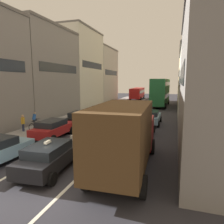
{
  "coord_description": "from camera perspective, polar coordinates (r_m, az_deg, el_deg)",
  "views": [
    {
      "loc": [
        6.12,
        -7.36,
        4.68
      ],
      "look_at": [
        0.0,
        12.0,
        1.6
      ],
      "focal_mm": 32.69,
      "sensor_mm": 36.0,
      "label": 1
    }
  ],
  "objects": [
    {
      "name": "hatchback_centre_lane_third",
      "position": [
        21.06,
        0.82,
        -2.0
      ],
      "size": [
        2.16,
        4.35,
        1.49
      ],
      "rotation": [
        0.0,
        0.0,
        1.6
      ],
      "color": "gray",
      "rests_on": "ground"
    },
    {
      "name": "building_row_left",
      "position": [
        35.01,
        -13.9,
        10.9
      ],
      "size": [
        7.2,
        43.9,
        13.93
      ],
      "rotation": [
        0.0,
        0.0,
        1.57
      ],
      "color": "gray",
      "rests_on": "ground"
    },
    {
      "name": "ground_plane",
      "position": [
        10.66,
        -20.91,
        -18.03
      ],
      "size": [
        140.0,
        140.0,
        0.0
      ],
      "primitive_type": "plane",
      "color": "#2F2F36"
    },
    {
      "name": "wagon_right_lane_far",
      "position": [
        22.75,
        10.88,
        -1.36
      ],
      "size": [
        2.07,
        4.3,
        1.49
      ],
      "rotation": [
        0.0,
        0.0,
        1.57
      ],
      "color": "#759EB7",
      "rests_on": "ground"
    },
    {
      "name": "lane_stripe_left",
      "position": [
        28.84,
        1.57,
        -0.7
      ],
      "size": [
        0.16,
        60.0,
        0.01
      ],
      "primitive_type": "cube",
      "color": "silver",
      "rests_on": "ground"
    },
    {
      "name": "sedan_centre_lane_second",
      "position": [
        15.71,
        -5.32,
        -5.73
      ],
      "size": [
        2.27,
        4.4,
        1.49
      ],
      "rotation": [
        0.0,
        0.0,
        1.63
      ],
      "color": "beige",
      "rests_on": "ground"
    },
    {
      "name": "wagon_left_lane_second",
      "position": [
        17.76,
        -16.19,
        -4.36
      ],
      "size": [
        2.08,
        4.31,
        1.49
      ],
      "rotation": [
        0.0,
        0.0,
        1.58
      ],
      "color": "#A51E1E",
      "rests_on": "ground"
    },
    {
      "name": "sedan_centre_lane_fifth",
      "position": [
        31.15,
        6.08,
        1.42
      ],
      "size": [
        2.18,
        4.36,
        1.49
      ],
      "rotation": [
        0.0,
        0.0,
        1.6
      ],
      "color": "#194C8C",
      "rests_on": "ground"
    },
    {
      "name": "removalist_box_truck",
      "position": [
        10.56,
        3.72,
        -6.26
      ],
      "size": [
        2.97,
        7.8,
        3.58
      ],
      "rotation": [
        0.0,
        0.0,
        1.62
      ],
      "color": "#A51E1E",
      "rests_on": "ground"
    },
    {
      "name": "sedan_right_lane_behind_truck",
      "position": [
        17.75,
        7.93,
        -4.1
      ],
      "size": [
        2.21,
        4.37,
        1.49
      ],
      "rotation": [
        0.0,
        0.0,
        1.53
      ],
      "color": "silver",
      "rests_on": "ground"
    },
    {
      "name": "sedan_left_lane_third",
      "position": [
        22.0,
        -8.92,
        -1.65
      ],
      "size": [
        2.25,
        4.39,
        1.49
      ],
      "rotation": [
        0.0,
        0.0,
        1.63
      ],
      "color": "black",
      "rests_on": "ground"
    },
    {
      "name": "sidewalk_left",
      "position": [
        30.57,
        -7.47,
        -0.12
      ],
      "size": [
        2.6,
        64.0,
        0.14
      ],
      "primitive_type": "cube",
      "color": "#989898",
      "rests_on": "ground"
    },
    {
      "name": "taxi_centre_lane_front",
      "position": [
        11.4,
        -16.99,
        -11.69
      ],
      "size": [
        2.28,
        4.41,
        1.66
      ],
      "rotation": [
        0.0,
        0.0,
        1.63
      ],
      "color": "black",
      "rests_on": "ground"
    },
    {
      "name": "sedan_left_lane_fourth",
      "position": [
        27.48,
        -2.94,
        0.49
      ],
      "size": [
        2.18,
        4.36,
        1.49
      ],
      "rotation": [
        0.0,
        0.0,
        1.54
      ],
      "color": "#19592D",
      "rests_on": "ground"
    },
    {
      "name": "lane_stripe_right",
      "position": [
        28.11,
        8.25,
        -1.04
      ],
      "size": [
        0.16,
        60.0,
        0.01
      ],
      "primitive_type": "cube",
      "color": "silver",
      "rests_on": "ground"
    },
    {
      "name": "building_row_right",
      "position": [
        30.55,
        24.93,
        8.43
      ],
      "size": [
        7.2,
        43.9,
        11.36
      ],
      "rotation": [
        0.0,
        0.0,
        -1.57
      ],
      "color": "tan",
      "rests_on": "ground"
    },
    {
      "name": "bus_far_queue_secondary",
      "position": [
        53.14,
        7.11,
        5.41
      ],
      "size": [
        3.12,
        10.59,
        2.9
      ],
      "rotation": [
        0.0,
        0.0,
        1.61
      ],
      "color": "#B21919",
      "rests_on": "ground"
    },
    {
      "name": "pedestrian_mid_sidewalk",
      "position": [
        20.32,
        -23.65,
        -2.7
      ],
      "size": [
        0.45,
        0.37,
        1.66
      ],
      "rotation": [
        0.0,
        0.0,
        4.06
      ],
      "color": "#262D47",
      "rests_on": "ground"
    },
    {
      "name": "coupe_centre_lane_fourth",
      "position": [
        26.33,
        4.26,
        0.12
      ],
      "size": [
        2.23,
        4.38,
        1.49
      ],
      "rotation": [
        0.0,
        0.0,
        1.62
      ],
      "color": "#B29319",
      "rests_on": "ground"
    },
    {
      "name": "cyclist_on_sidewalk",
      "position": [
        21.28,
        -20.76,
        -2.31
      ],
      "size": [
        0.5,
        1.73,
        1.72
      ],
      "rotation": [
        0.0,
        0.0,
        1.46
      ],
      "color": "black",
      "rests_on": "ground"
    },
    {
      "name": "bus_mid_queue_primary",
      "position": [
        39.14,
        13.41,
        5.69
      ],
      "size": [
        3.08,
        10.58,
        5.06
      ],
      "rotation": [
        0.0,
        0.0,
        1.53
      ],
      "color": "#1E6033",
      "rests_on": "ground"
    }
  ]
}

